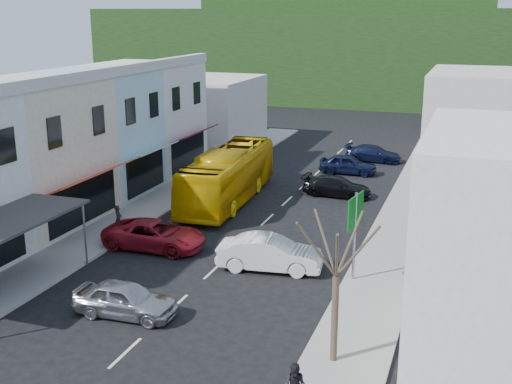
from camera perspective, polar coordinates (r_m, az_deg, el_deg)
name	(u,v)px	position (r m, az deg, el deg)	size (l,w,h in m)	color
ground	(214,270)	(30.24, -3.79, -6.94)	(120.00, 120.00, 0.00)	black
sidewalk_left	(167,197)	(41.81, -7.91, -0.47)	(3.00, 52.00, 0.15)	gray
sidewalk_right	(403,222)	(37.62, 12.92, -2.58)	(3.00, 52.00, 0.15)	gray
shopfront_row	(49,148)	(39.39, -17.96, 3.78)	(8.25, 30.00, 8.00)	beige
distant_block_left	(207,111)	(58.10, -4.35, 7.15)	(8.00, 10.00, 6.00)	#B7B2A8
distant_block_right	(478,114)	(56.21, 19.16, 6.55)	(8.00, 12.00, 7.00)	#B7B2A8
hillside	(389,49)	(91.70, 11.71, 12.36)	(80.00, 26.00, 14.00)	black
bus	(228,177)	(40.54, -2.48, 1.31)	(2.50, 11.60, 3.10)	#E2AD06
car_silver	(125,299)	(26.16, -11.55, -9.34)	(1.80, 4.40, 1.40)	#A1A1A6
car_white	(270,256)	(29.99, 1.24, -5.67)	(1.80, 4.40, 1.40)	silver
car_red	(155,235)	(32.99, -8.98, -3.83)	(1.90, 4.60, 1.40)	maroon
car_black_near	(337,186)	(42.12, 7.20, 0.56)	(1.84, 4.50, 1.40)	black
car_navy_mid	(348,165)	(48.08, 8.17, 2.43)	(1.80, 4.40, 1.40)	black
car_navy_far	(373,153)	(52.46, 10.40, 3.45)	(1.84, 4.50, 1.40)	black
pedestrian_left	(118,218)	(35.13, -12.14, -2.26)	(0.60, 0.40, 1.70)	black
pedestrian_right	(296,384)	(19.90, 3.56, -16.64)	(0.70, 0.44, 1.70)	black
direction_sign	(355,238)	(28.51, 8.75, -4.07)	(0.50, 1.87, 4.14)	#055B13
street_tree	(336,277)	(21.49, 7.14, -7.47)	(2.63, 2.63, 6.44)	#32291E
traffic_signal	(422,125)	(55.96, 14.53, 5.76)	(0.82, 1.08, 4.84)	black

